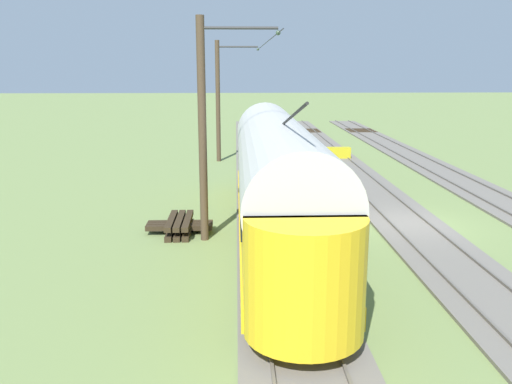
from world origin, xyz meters
name	(u,v)px	position (x,y,z in m)	size (l,w,h in m)	color
ground_plane	(408,225)	(0.00, 0.00, 0.00)	(220.00, 220.00, 0.00)	olive
track_adjacent_siding	(405,221)	(0.00, -0.31, 0.05)	(2.80, 80.00, 0.18)	#666059
track_third_siding	(273,223)	(5.20, -0.31, 0.05)	(2.80, 80.00, 0.18)	#666059
vintage_streetcar	(277,176)	(5.20, 1.48, 2.26)	(2.65, 18.01, 5.10)	gold
catenary_pole_foreground	(219,100)	(7.66, -14.77, 3.94)	(2.75, 0.28, 7.57)	#423323
catenary_pole_mid_near	(204,128)	(7.66, 1.50, 3.94)	(2.75, 0.28, 7.57)	#423323
overhead_wire_run	(262,44)	(5.29, -7.24, 7.03)	(2.55, 20.26, 0.18)	black
spare_tie_stack	(180,225)	(8.70, 0.63, 0.27)	(2.40, 2.40, 0.54)	#2D2316
track_end_bumper	(336,153)	(0.00, -15.13, 0.40)	(1.80, 0.60, 0.80)	#B2A519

